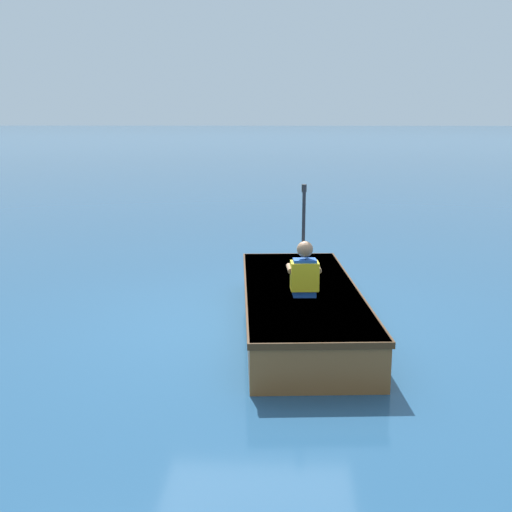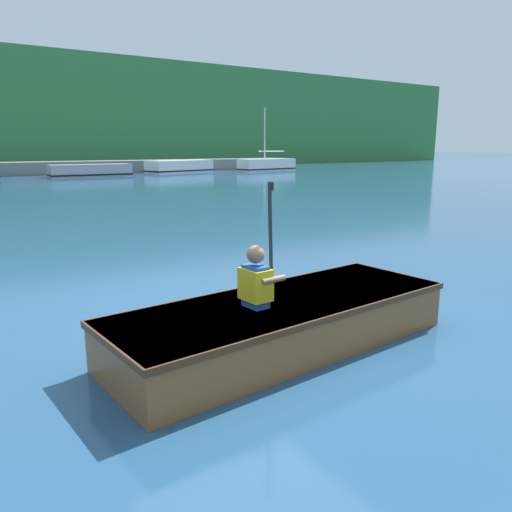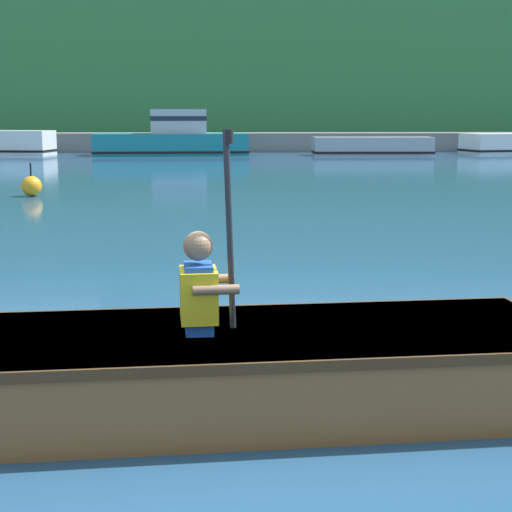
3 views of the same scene
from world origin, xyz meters
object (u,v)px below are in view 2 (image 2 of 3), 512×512
Objects in this scene: moored_boat_dock_west_inner at (91,171)px; rowboat_foreground at (288,319)px; moored_boat_dock_center_far at (267,165)px; moored_boat_dock_east_end at (180,167)px; person_paddler at (256,279)px.

rowboat_foreground is at bearing -101.99° from moored_boat_dock_west_inner.
moored_boat_dock_center_far is 0.96× the size of moored_boat_dock_east_end.
moored_boat_dock_center_far reaches higher than person_paddler.
moored_boat_dock_east_end is at bearing 168.51° from moored_boat_dock_center_far.
rowboat_foreground is at bearing -113.16° from moored_boat_dock_east_end.
moored_boat_dock_east_end is 34.49m from rowboat_foreground.
moored_boat_dock_center_far is at bearing 55.17° from person_paddler.
person_paddler is (-13.96, -31.74, 0.32)m from moored_boat_dock_east_end.
moored_boat_dock_west_inner is 0.94× the size of moored_boat_dock_east_end.
person_paddler reaches higher than moored_boat_dock_east_end.
rowboat_foreground is at bearing 4.45° from person_paddler.
moored_boat_dock_center_far is (14.28, 0.12, 0.09)m from moored_boat_dock_west_inner.
moored_boat_dock_center_far is at bearing 55.65° from rowboat_foreground.
moored_boat_dock_west_inner reaches higher than rowboat_foreground.
rowboat_foreground is (-6.40, -30.14, -0.10)m from moored_boat_dock_west_inner.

